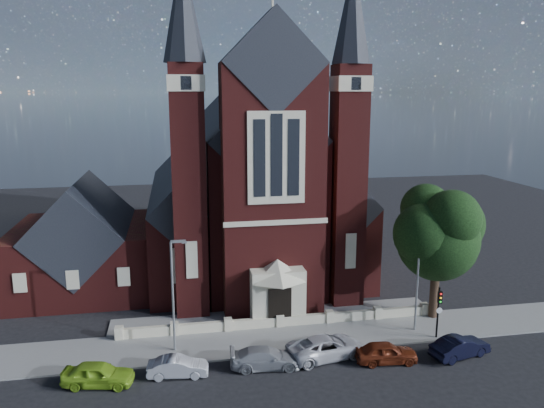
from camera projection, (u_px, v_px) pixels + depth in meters
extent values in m
plane|color=black|center=(262.00, 288.00, 49.21)|extent=(120.00, 120.00, 0.00)
cube|color=slate|center=(285.00, 339.00, 39.11)|extent=(60.00, 5.00, 0.12)
cube|color=slate|center=(275.00, 317.00, 42.96)|extent=(26.00, 3.00, 0.14)
cube|color=beige|center=(280.00, 327.00, 41.03)|extent=(24.00, 0.40, 0.90)
cube|color=#531816|center=(246.00, 194.00, 57.39)|extent=(10.00, 30.00, 14.00)
cube|color=black|center=(246.00, 129.00, 55.95)|extent=(10.00, 30.20, 10.00)
cube|color=#531816|center=(177.00, 227.00, 55.71)|extent=(5.00, 26.00, 8.00)
cube|color=#531816|center=(315.00, 220.00, 58.38)|extent=(5.00, 26.00, 8.00)
cube|color=black|center=(176.00, 189.00, 54.89)|extent=(5.01, 26.20, 5.01)
cube|color=black|center=(316.00, 185.00, 57.56)|extent=(5.01, 26.20, 5.01)
cube|color=#531816|center=(273.00, 193.00, 41.86)|extent=(8.00, 3.00, 20.00)
cube|color=black|center=(273.00, 63.00, 39.79)|extent=(8.00, 3.20, 8.00)
cube|color=beige|center=(276.00, 158.00, 39.75)|extent=(4.40, 0.15, 7.00)
cube|color=black|center=(277.00, 155.00, 39.64)|extent=(0.90, 0.08, 6.20)
cube|color=beige|center=(277.00, 296.00, 41.54)|extent=(4.20, 2.00, 4.40)
cube|color=black|center=(280.00, 308.00, 40.65)|extent=(1.80, 0.12, 3.20)
cone|color=beige|center=(277.00, 269.00, 41.09)|extent=(4.60, 4.60, 1.60)
cube|color=#531816|center=(189.00, 194.00, 41.66)|extent=(2.60, 2.60, 20.00)
cube|color=beige|center=(186.00, 83.00, 39.91)|extent=(2.80, 2.80, 1.20)
cone|color=black|center=(183.00, 6.00, 38.77)|extent=(3.20, 3.20, 8.00)
cube|color=#531816|center=(347.00, 189.00, 43.98)|extent=(2.60, 2.60, 20.00)
cube|color=beige|center=(350.00, 84.00, 42.22)|extent=(2.80, 2.80, 1.20)
cone|color=black|center=(353.00, 11.00, 41.09)|extent=(3.20, 3.20, 8.00)
cube|color=#531816|center=(85.00, 257.00, 48.63)|extent=(12.00, 12.00, 6.00)
cube|color=black|center=(82.00, 226.00, 48.01)|extent=(8.49, 12.20, 8.49)
cylinder|color=black|center=(434.00, 288.00, 42.26)|extent=(0.70, 0.70, 5.00)
sphere|color=black|center=(438.00, 240.00, 41.43)|extent=(6.40, 6.40, 6.40)
sphere|color=black|center=(452.00, 219.00, 39.94)|extent=(4.40, 4.40, 4.40)
cylinder|color=gray|center=(173.00, 298.00, 36.38)|extent=(0.16, 0.16, 8.00)
cube|color=gray|center=(178.00, 241.00, 35.64)|extent=(1.00, 0.15, 0.18)
cube|color=gray|center=(184.00, 242.00, 35.73)|extent=(0.35, 0.22, 0.12)
cylinder|color=gray|center=(417.00, 281.00, 39.58)|extent=(0.16, 0.16, 8.00)
cube|color=gray|center=(427.00, 229.00, 38.85)|extent=(1.00, 0.15, 0.18)
cube|color=gray|center=(432.00, 230.00, 38.93)|extent=(0.35, 0.22, 0.12)
cylinder|color=black|center=(438.00, 313.00, 38.73)|extent=(0.14, 0.14, 4.00)
cube|color=black|center=(440.00, 297.00, 38.32)|extent=(0.28, 0.22, 0.90)
sphere|color=red|center=(441.00, 294.00, 38.13)|extent=(0.14, 0.14, 0.14)
sphere|color=#CC8C0C|center=(441.00, 298.00, 38.19)|extent=(0.14, 0.14, 0.14)
sphere|color=#0C9919|center=(441.00, 302.00, 38.25)|extent=(0.14, 0.14, 0.14)
imported|color=#84B624|center=(98.00, 374.00, 32.76)|extent=(4.64, 2.53, 1.50)
imported|color=#A0A1A7|center=(178.00, 367.00, 33.85)|extent=(3.97, 1.68, 1.27)
imported|color=gray|center=(266.00, 358.00, 34.90)|extent=(4.85, 2.30, 1.37)
imported|color=silver|center=(326.00, 347.00, 36.24)|extent=(5.85, 3.54, 1.52)
imported|color=#632311|center=(386.00, 352.00, 35.58)|extent=(4.31, 2.06, 1.42)
imported|color=black|center=(460.00, 347.00, 36.34)|extent=(4.59, 2.58, 1.43)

